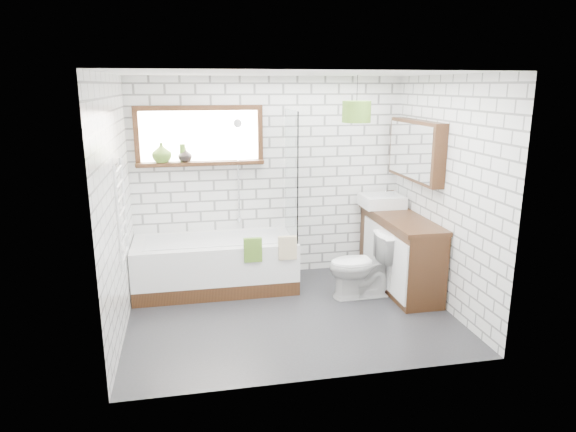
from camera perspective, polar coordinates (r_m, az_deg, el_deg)
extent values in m
cube|color=#242427|center=(5.63, 0.26, -10.83)|extent=(3.40, 2.60, 0.01)
cube|color=white|center=(5.10, 0.29, 15.62)|extent=(3.40, 2.60, 0.01)
cube|color=white|center=(6.48, -2.05, 4.20)|extent=(3.40, 0.01, 2.50)
cube|color=white|center=(4.00, 4.03, -2.30)|extent=(3.40, 0.01, 2.50)
cube|color=white|center=(5.17, -18.58, 0.82)|extent=(0.01, 2.60, 2.50)
cube|color=white|center=(5.81, 17.01, 2.37)|extent=(0.01, 2.60, 2.50)
cube|color=black|center=(6.29, -9.78, 8.74)|extent=(1.52, 0.16, 0.68)
cube|color=white|center=(5.17, -18.04, 0.31)|extent=(0.06, 0.52, 1.00)
cube|color=black|center=(6.23, 13.99, 7.09)|extent=(0.16, 1.20, 0.70)
cylinder|color=silver|center=(6.37, -5.55, 4.87)|extent=(0.02, 0.02, 1.30)
cube|color=white|center=(6.24, -8.08, -5.31)|extent=(1.90, 0.84, 0.61)
cube|color=white|center=(6.09, 0.37, 4.63)|extent=(0.02, 0.72, 1.50)
cube|color=#4B7423|center=(5.79, -3.92, -3.78)|extent=(0.20, 0.06, 0.28)
cube|color=tan|center=(5.85, -0.06, -3.55)|extent=(0.21, 0.05, 0.27)
cube|color=black|center=(6.34, 12.28, -3.86)|extent=(0.50, 1.56, 0.89)
cube|color=white|center=(6.62, 10.37, 1.67)|extent=(0.51, 0.45, 0.15)
cylinder|color=silver|center=(6.67, 11.67, 2.15)|extent=(0.03, 0.03, 0.15)
imported|color=white|center=(5.98, 8.17, -5.44)|extent=(0.44, 0.75, 0.76)
imported|color=#527925|center=(6.28, -13.86, 6.68)|extent=(0.26, 0.26, 0.24)
imported|color=black|center=(6.28, -11.36, 6.51)|extent=(0.17, 0.17, 0.17)
cylinder|color=#527925|center=(6.28, -11.61, 6.68)|extent=(0.08, 0.08, 0.21)
cylinder|color=#4B7423|center=(5.95, 7.62, 11.41)|extent=(0.33, 0.33, 0.24)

